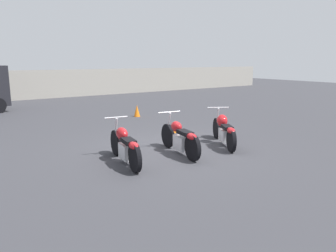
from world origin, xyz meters
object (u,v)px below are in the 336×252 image
at_px(traffic_cone_far, 175,126).
at_px(motorcycle_slot_0, 125,146).
at_px(traffic_cone_near, 137,111).
at_px(motorcycle_slot_1, 180,138).
at_px(motorcycle_slot_2, 224,130).

bearing_deg(traffic_cone_far, motorcycle_slot_0, -145.34).
xyz_separation_m(traffic_cone_near, traffic_cone_far, (-0.50, -3.47, -0.05)).
bearing_deg(traffic_cone_near, motorcycle_slot_1, -109.02).
height_order(motorcycle_slot_0, motorcycle_slot_1, motorcycle_slot_1).
bearing_deg(motorcycle_slot_1, traffic_cone_near, 80.99).
height_order(motorcycle_slot_0, motorcycle_slot_2, motorcycle_slot_0).
bearing_deg(motorcycle_slot_0, traffic_cone_near, 67.85).
bearing_deg(motorcycle_slot_1, motorcycle_slot_2, 11.20).
height_order(motorcycle_slot_1, traffic_cone_far, motorcycle_slot_1).
bearing_deg(motorcycle_slot_1, motorcycle_slot_0, -174.48).
bearing_deg(traffic_cone_near, motorcycle_slot_2, -93.55).
bearing_deg(motorcycle_slot_2, motorcycle_slot_1, -149.43).
distance_m(motorcycle_slot_1, traffic_cone_near, 5.99).
height_order(traffic_cone_near, traffic_cone_far, traffic_cone_near).
distance_m(motorcycle_slot_0, traffic_cone_far, 3.64).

